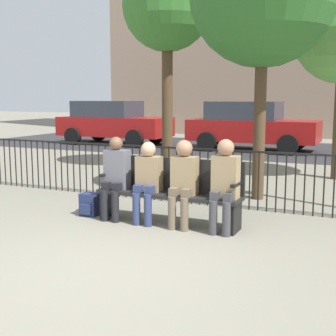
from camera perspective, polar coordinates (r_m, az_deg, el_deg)
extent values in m
plane|color=gray|center=(4.93, -10.28, -12.61)|extent=(80.00, 80.00, 0.00)
cube|color=black|center=(6.54, 0.00, -3.25)|extent=(2.08, 0.45, 0.05)
cube|color=black|center=(6.66, 0.70, -0.75)|extent=(2.08, 0.05, 0.47)
cube|color=black|center=(7.04, -7.30, -4.33)|extent=(0.06, 0.38, 0.40)
cube|color=black|center=(6.26, 8.25, -6.01)|extent=(0.06, 0.38, 0.40)
cube|color=black|center=(6.95, -7.37, -0.71)|extent=(0.06, 0.38, 0.04)
cube|color=black|center=(6.16, 8.34, -1.95)|extent=(0.06, 0.38, 0.04)
cylinder|color=black|center=(6.81, -7.75, -4.57)|extent=(0.11, 0.11, 0.45)
cylinder|color=black|center=(6.72, -6.45, -4.72)|extent=(0.11, 0.11, 0.45)
cube|color=black|center=(6.84, -7.34, -2.15)|extent=(0.11, 0.20, 0.12)
cube|color=black|center=(6.75, -6.04, -2.27)|extent=(0.11, 0.20, 0.12)
cube|color=slate|center=(6.86, -6.21, -0.13)|extent=(0.34, 0.22, 0.56)
sphere|color=brown|center=(6.79, -6.35, 3.00)|extent=(0.19, 0.19, 0.19)
cylinder|color=navy|center=(6.55, -3.88, -5.03)|extent=(0.11, 0.11, 0.45)
cylinder|color=navy|center=(6.47, -2.47, -5.20)|extent=(0.11, 0.11, 0.45)
cube|color=navy|center=(6.58, -3.48, -2.52)|extent=(0.11, 0.20, 0.12)
cube|color=navy|center=(6.50, -2.08, -2.65)|extent=(0.11, 0.20, 0.12)
cube|color=#997F59|center=(6.61, -2.32, -0.71)|extent=(0.34, 0.22, 0.50)
sphere|color=tan|center=(6.55, -2.42, 2.30)|extent=(0.21, 0.21, 0.21)
cylinder|color=brown|center=(6.32, 0.49, -5.53)|extent=(0.11, 0.11, 0.45)
cylinder|color=brown|center=(6.25, 2.00, -5.69)|extent=(0.11, 0.11, 0.45)
cube|color=brown|center=(6.35, 0.87, -2.92)|extent=(0.11, 0.20, 0.12)
cube|color=brown|center=(6.28, 2.37, -3.05)|extent=(0.11, 0.20, 0.12)
cube|color=#997F59|center=(6.39, 2.05, -0.92)|extent=(0.34, 0.22, 0.52)
sphere|color=#A37556|center=(6.32, 1.99, 2.42)|extent=(0.23, 0.23, 0.23)
cylinder|color=#3D3D42|center=(6.11, 5.52, -6.06)|extent=(0.11, 0.11, 0.45)
cylinder|color=#3D3D42|center=(6.06, 7.13, -6.22)|extent=(0.11, 0.11, 0.45)
cube|color=#3D3D42|center=(6.14, 5.86, -3.36)|extent=(0.11, 0.20, 0.12)
cube|color=#3D3D42|center=(6.09, 7.47, -3.49)|extent=(0.11, 0.20, 0.12)
cube|color=#997F59|center=(6.19, 7.05, -1.10)|extent=(0.34, 0.22, 0.57)
sphere|color=#A37556|center=(6.11, 7.06, 2.50)|extent=(0.22, 0.22, 0.22)
cube|color=navy|center=(7.17, -9.48, -4.39)|extent=(0.27, 0.21, 0.34)
cube|color=navy|center=(7.08, -10.04, -5.00)|extent=(0.19, 0.04, 0.15)
cylinder|color=black|center=(10.08, -19.85, 0.75)|extent=(0.02, 0.02, 0.95)
cylinder|color=black|center=(9.99, -19.27, 0.71)|extent=(0.02, 0.02, 0.95)
cylinder|color=black|center=(9.89, -18.69, 0.67)|extent=(0.02, 0.02, 0.95)
cylinder|color=black|center=(9.80, -18.09, 0.62)|extent=(0.02, 0.02, 0.95)
cylinder|color=black|center=(9.70, -17.48, 0.58)|extent=(0.02, 0.02, 0.95)
cylinder|color=black|center=(9.61, -16.86, 0.53)|extent=(0.02, 0.02, 0.95)
cylinder|color=black|center=(9.52, -16.23, 0.48)|extent=(0.02, 0.02, 0.95)
cylinder|color=black|center=(9.43, -15.58, 0.43)|extent=(0.02, 0.02, 0.95)
cylinder|color=black|center=(9.34, -14.92, 0.38)|extent=(0.02, 0.02, 0.95)
cylinder|color=black|center=(9.25, -14.25, 0.33)|extent=(0.02, 0.02, 0.95)
cylinder|color=black|center=(9.17, -13.57, 0.28)|extent=(0.02, 0.02, 0.95)
cylinder|color=black|center=(9.08, -12.87, 0.23)|extent=(0.02, 0.02, 0.95)
cylinder|color=black|center=(9.00, -12.16, 0.17)|extent=(0.02, 0.02, 0.95)
cylinder|color=black|center=(8.92, -11.44, 0.12)|extent=(0.02, 0.02, 0.95)
cylinder|color=black|center=(8.83, -10.70, 0.06)|extent=(0.02, 0.02, 0.95)
cylinder|color=black|center=(8.75, -9.95, 0.01)|extent=(0.02, 0.02, 0.95)
cylinder|color=black|center=(8.68, -9.19, -0.05)|extent=(0.02, 0.02, 0.95)
cylinder|color=black|center=(8.60, -8.41, -0.11)|extent=(0.02, 0.02, 0.95)
cylinder|color=black|center=(8.53, -7.62, -0.17)|extent=(0.02, 0.02, 0.95)
cylinder|color=black|center=(8.45, -6.82, -0.23)|extent=(0.02, 0.02, 0.95)
cylinder|color=black|center=(8.38, -6.00, -0.29)|extent=(0.02, 0.02, 0.95)
cylinder|color=black|center=(8.31, -5.17, -0.36)|extent=(0.02, 0.02, 0.95)
cylinder|color=black|center=(8.24, -4.32, -0.42)|extent=(0.02, 0.02, 0.95)
cylinder|color=black|center=(8.18, -3.47, -0.49)|extent=(0.02, 0.02, 0.95)
cylinder|color=black|center=(8.12, -2.59, -0.55)|extent=(0.02, 0.02, 0.95)
cylinder|color=black|center=(8.05, -1.70, -0.62)|extent=(0.02, 0.02, 0.95)
cylinder|color=black|center=(7.99, -0.80, -0.69)|extent=(0.02, 0.02, 0.95)
cylinder|color=black|center=(7.93, 0.11, -0.76)|extent=(0.02, 0.02, 0.95)
cylinder|color=black|center=(7.88, 1.04, -0.82)|extent=(0.02, 0.02, 0.95)
cylinder|color=black|center=(7.82, 1.98, -0.89)|extent=(0.02, 0.02, 0.95)
cylinder|color=black|center=(7.77, 2.93, -0.97)|extent=(0.02, 0.02, 0.95)
cylinder|color=black|center=(7.72, 3.90, -1.04)|extent=(0.02, 0.02, 0.95)
cylinder|color=black|center=(7.68, 4.87, -1.11)|extent=(0.02, 0.02, 0.95)
cylinder|color=black|center=(7.63, 5.86, -1.18)|extent=(0.02, 0.02, 0.95)
cylinder|color=black|center=(7.59, 6.87, -1.25)|extent=(0.02, 0.02, 0.95)
cylinder|color=black|center=(7.55, 7.88, -1.33)|extent=(0.02, 0.02, 0.95)
cylinder|color=black|center=(7.51, 8.90, -1.40)|extent=(0.02, 0.02, 0.95)
cylinder|color=black|center=(7.47, 9.93, -1.48)|extent=(0.02, 0.02, 0.95)
cylinder|color=black|center=(7.44, 10.98, -1.55)|extent=(0.02, 0.02, 0.95)
cylinder|color=black|center=(7.41, 12.03, -1.62)|extent=(0.02, 0.02, 0.95)
cylinder|color=black|center=(7.38, 13.09, -1.70)|extent=(0.02, 0.02, 0.95)
cylinder|color=black|center=(7.36, 14.16, -1.77)|extent=(0.02, 0.02, 0.95)
cylinder|color=black|center=(7.33, 15.23, -1.85)|extent=(0.02, 0.02, 0.95)
cylinder|color=black|center=(7.31, 16.31, -1.92)|extent=(0.02, 0.02, 0.95)
cylinder|color=black|center=(7.30, 17.40, -2.00)|extent=(0.02, 0.02, 0.95)
cylinder|color=black|center=(7.28, 18.49, -2.07)|extent=(0.02, 0.02, 0.95)
cylinder|color=black|center=(7.27, 19.59, -2.14)|extent=(0.02, 0.02, 0.95)
cube|color=black|center=(7.65, 4.07, 2.31)|extent=(9.00, 0.03, 0.03)
cylinder|color=#4C3823|center=(11.33, -0.09, 8.04)|extent=(0.26, 0.26, 3.29)
sphere|color=#38752D|center=(11.52, -0.09, 19.17)|extent=(2.10, 2.10, 2.10)
cylinder|color=#4C3823|center=(8.21, 11.11, 5.93)|extent=(0.20, 0.20, 2.81)
cube|color=#2B2B2D|center=(16.07, 14.87, 2.07)|extent=(24.00, 6.00, 0.01)
cube|color=maroon|center=(15.76, 10.33, 4.53)|extent=(4.20, 1.70, 0.70)
cube|color=#2D333D|center=(15.80, 9.28, 6.93)|extent=(2.31, 1.56, 0.60)
cylinder|color=black|center=(14.66, 14.39, 2.72)|extent=(0.64, 0.20, 0.64)
cylinder|color=black|center=(16.37, 15.48, 3.28)|extent=(0.64, 0.20, 0.64)
cylinder|color=black|center=(15.33, 4.77, 3.22)|extent=(0.64, 0.20, 0.64)
cylinder|color=black|center=(16.97, 6.76, 3.71)|extent=(0.64, 0.20, 0.64)
cube|color=maroon|center=(17.75, -6.49, 5.07)|extent=(4.20, 1.70, 0.70)
cube|color=#2D333D|center=(17.89, -7.40, 7.16)|extent=(2.31, 1.56, 0.60)
cylinder|color=black|center=(16.38, -4.13, 3.57)|extent=(0.64, 0.20, 0.64)
cylinder|color=black|center=(17.92, -1.46, 4.03)|extent=(0.64, 0.20, 0.64)
cylinder|color=black|center=(17.77, -11.54, 3.82)|extent=(0.64, 0.20, 0.64)
cylinder|color=black|center=(19.20, -8.48, 4.25)|extent=(0.64, 0.20, 0.64)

